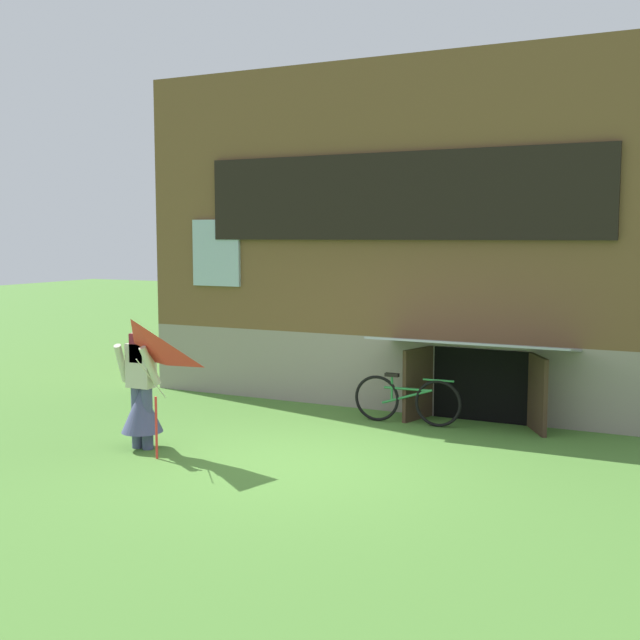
{
  "coord_description": "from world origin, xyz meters",
  "views": [
    {
      "loc": [
        4.16,
        -8.17,
        2.67
      ],
      "look_at": [
        -0.31,
        1.06,
        1.58
      ],
      "focal_mm": 44.5,
      "sensor_mm": 36.0,
      "label": 1
    }
  ],
  "objects": [
    {
      "name": "kite",
      "position": [
        -1.83,
        -0.87,
        1.29
      ],
      "size": [
        1.02,
        0.96,
        1.62
      ],
      "color": "red",
      "rests_on": "ground_plane"
    },
    {
      "name": "ground_plane",
      "position": [
        0.0,
        0.0,
        0.0
      ],
      "size": [
        60.0,
        60.0,
        0.0
      ],
      "primitive_type": "plane",
      "color": "#4C7F33"
    },
    {
      "name": "log_house",
      "position": [
        0.0,
        5.56,
        2.65
      ],
      "size": [
        8.78,
        6.24,
        5.3
      ],
      "color": "gray",
      "rests_on": "ground_plane"
    },
    {
      "name": "bicycle_green",
      "position": [
        0.44,
        2.35,
        0.35
      ],
      "size": [
        1.57,
        0.12,
        0.72
      ],
      "rotation": [
        0.0,
        0.0,
        0.05
      ],
      "color": "black",
      "rests_on": "ground_plane"
    },
    {
      "name": "person",
      "position": [
        -2.12,
        -0.35,
        0.65
      ],
      "size": [
        0.61,
        0.52,
        1.55
      ],
      "rotation": [
        0.0,
        0.0,
        0.29
      ],
      "color": "#474C75",
      "rests_on": "ground_plane"
    }
  ]
}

